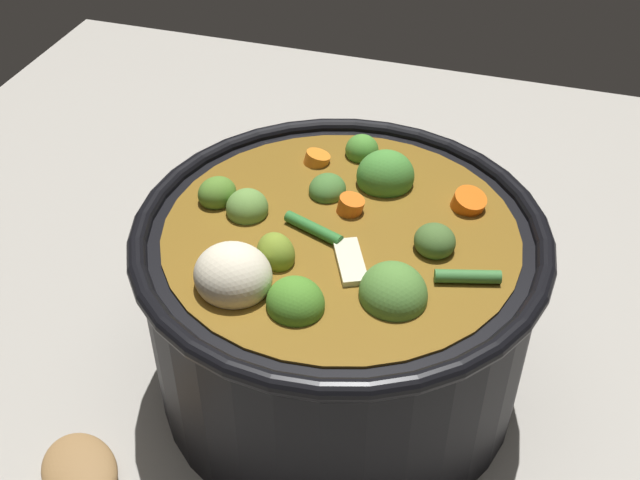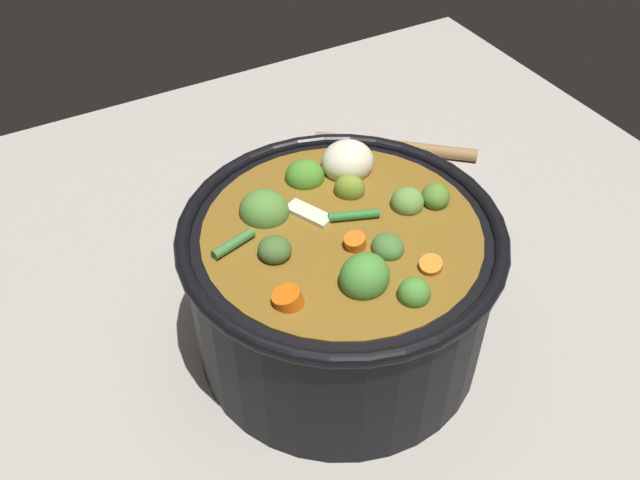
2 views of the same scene
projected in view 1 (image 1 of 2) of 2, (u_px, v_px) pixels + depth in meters
ground_plane at (338, 374)px, 0.65m from camera, size 1.10×1.10×0.00m
cooking_pot at (339, 302)px, 0.60m from camera, size 0.30×0.30×0.18m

